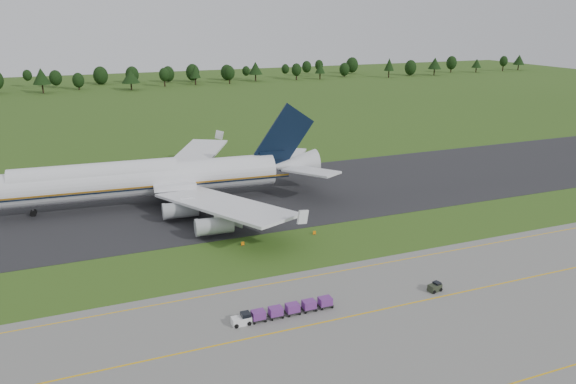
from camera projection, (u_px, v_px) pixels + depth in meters
name	position (u px, v px, depth m)	size (l,w,h in m)	color
ground	(285.00, 251.00, 89.27)	(600.00, 600.00, 0.00)	#2E4E17
apron	(403.00, 371.00, 59.22)	(300.00, 52.00, 0.06)	slate
taxiway	(234.00, 199.00, 114.01)	(300.00, 40.00, 0.08)	black
apron_markings	(370.00, 337.00, 65.41)	(300.00, 30.20, 0.01)	#E4A90D
tree_line	(89.00, 77.00, 275.10)	(524.26, 24.27, 11.95)	black
aircraft	(151.00, 178.00, 109.53)	(66.94, 65.13, 18.80)	silver
baggage_train	(282.00, 311.00, 69.72)	(13.32, 1.41, 1.36)	silver
utility_cart	(435.00, 288.00, 76.09)	(1.94, 1.37, 0.98)	#272E20
edge_markers	(279.00, 238.00, 93.64)	(13.34, 0.30, 0.60)	orange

